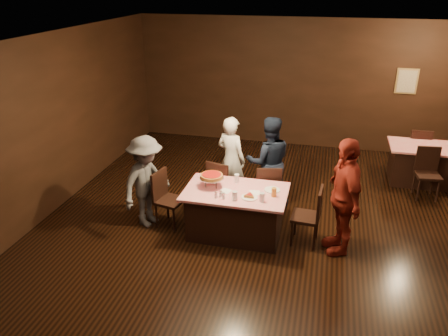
{
  "coord_description": "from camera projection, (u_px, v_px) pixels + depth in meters",
  "views": [
    {
      "loc": [
        0.55,
        -5.27,
        3.84
      ],
      "look_at": [
        -0.97,
        0.96,
        1.0
      ],
      "focal_mm": 35.0,
      "sensor_mm": 36.0,
      "label": 1
    }
  ],
  "objects": [
    {
      "name": "glass_amber",
      "position": [
        274.0,
        192.0,
        6.58
      ],
      "size": [
        0.08,
        0.08,
        0.14
      ],
      "primitive_type": "cylinder",
      "color": "#BF7F26",
      "rests_on": "main_table"
    },
    {
      "name": "plate_with_slice",
      "position": [
        249.0,
        196.0,
        6.56
      ],
      "size": [
        0.25,
        0.25,
        0.06
      ],
      "color": "white",
      "rests_on": "main_table"
    },
    {
      "name": "main_table",
      "position": [
        235.0,
        212.0,
        6.94
      ],
      "size": [
        1.6,
        1.0,
        0.77
      ],
      "primitive_type": "cube",
      "color": "red",
      "rests_on": "ground"
    },
    {
      "name": "condiments",
      "position": [
        220.0,
        195.0,
        6.55
      ],
      "size": [
        0.17,
        0.1,
        0.09
      ],
      "color": "silver",
      "rests_on": "main_table"
    },
    {
      "name": "glass_front_left",
      "position": [
        235.0,
        196.0,
        6.48
      ],
      "size": [
        0.08,
        0.08,
        0.14
      ],
      "primitive_type": "cylinder",
      "color": "silver",
      "rests_on": "main_table"
    },
    {
      "name": "chair_end_right",
      "position": [
        306.0,
        216.0,
        6.66
      ],
      "size": [
        0.45,
        0.45,
        0.95
      ],
      "primitive_type": "cube",
      "rotation": [
        0.0,
        0.0,
        -1.64
      ],
      "color": "black",
      "rests_on": "ground"
    },
    {
      "name": "chair_far_right",
      "position": [
        268.0,
        189.0,
        7.48
      ],
      "size": [
        0.5,
        0.5,
        0.95
      ],
      "primitive_type": "cube",
      "rotation": [
        0.0,
        0.0,
        3.37
      ],
      "color": "black",
      "rests_on": "ground"
    },
    {
      "name": "diner_grey_knit",
      "position": [
        146.0,
        182.0,
        7.07
      ],
      "size": [
        0.87,
        1.13,
        1.55
      ],
      "primitive_type": "imported",
      "rotation": [
        0.0,
        0.0,
        1.24
      ],
      "color": "#525257",
      "rests_on": "ground"
    },
    {
      "name": "glass_front_right",
      "position": [
        262.0,
        197.0,
        6.43
      ],
      "size": [
        0.08,
        0.08,
        0.14
      ],
      "primitive_type": "cylinder",
      "color": "silver",
      "rests_on": "main_table"
    },
    {
      "name": "napkin_center",
      "position": [
        255.0,
        193.0,
        6.72
      ],
      "size": [
        0.19,
        0.19,
        0.01
      ],
      "primitive_type": "cube",
      "rotation": [
        0.0,
        0.0,
        0.21
      ],
      "color": "white",
      "rests_on": "main_table"
    },
    {
      "name": "chair_end_left",
      "position": [
        170.0,
        200.0,
        7.14
      ],
      "size": [
        0.5,
        0.5,
        0.95
      ],
      "primitive_type": "cube",
      "rotation": [
        0.0,
        0.0,
        1.35
      ],
      "color": "black",
      "rests_on": "ground"
    },
    {
      "name": "chair_back_near",
      "position": [
        428.0,
        174.0,
        8.05
      ],
      "size": [
        0.46,
        0.46,
        0.95
      ],
      "primitive_type": "cube",
      "rotation": [
        0.0,
        0.0,
        0.1
      ],
      "color": "black",
      "rests_on": "ground"
    },
    {
      "name": "diner_red_shirt",
      "position": [
        343.0,
        197.0,
        6.32
      ],
      "size": [
        0.74,
        1.14,
        1.8
      ],
      "primitive_type": "imported",
      "rotation": [
        0.0,
        0.0,
        -1.26
      ],
      "color": "maroon",
      "rests_on": "ground"
    },
    {
      "name": "diner_navy_hoodie",
      "position": [
        269.0,
        162.0,
        7.68
      ],
      "size": [
        0.95,
        0.83,
        1.65
      ],
      "primitive_type": "imported",
      "rotation": [
        0.0,
        0.0,
        3.44
      ],
      "color": "black",
      "rests_on": "ground"
    },
    {
      "name": "room",
      "position": [
        281.0,
        123.0,
        5.49
      ],
      "size": [
        10.0,
        10.04,
        3.02
      ],
      "color": "black",
      "rests_on": "ground"
    },
    {
      "name": "pizza_stand",
      "position": [
        212.0,
        176.0,
        6.84
      ],
      "size": [
        0.38,
        0.38,
        0.22
      ],
      "color": "black",
      "rests_on": "main_table"
    },
    {
      "name": "glass_back",
      "position": [
        237.0,
        178.0,
        7.03
      ],
      "size": [
        0.08,
        0.08,
        0.14
      ],
      "primitive_type": "cylinder",
      "color": "silver",
      "rests_on": "main_table"
    },
    {
      "name": "napkin_left",
      "position": [
        226.0,
        191.0,
        6.77
      ],
      "size": [
        0.21,
        0.21,
        0.01
      ],
      "primitive_type": "cube",
      "rotation": [
        0.0,
        0.0,
        -0.35
      ],
      "color": "white",
      "rests_on": "main_table"
    },
    {
      "name": "chair_back_far",
      "position": [
        417.0,
        149.0,
        9.21
      ],
      "size": [
        0.43,
        0.43,
        0.95
      ],
      "primitive_type": "cube",
      "rotation": [
        0.0,
        0.0,
        3.16
      ],
      "color": "black",
      "rests_on": "ground"
    },
    {
      "name": "diner_white_jacket",
      "position": [
        231.0,
        159.0,
        7.88
      ],
      "size": [
        0.68,
        0.58,
        1.59
      ],
      "primitive_type": "imported",
      "rotation": [
        0.0,
        0.0,
        2.72
      ],
      "color": "silver",
      "rests_on": "ground"
    },
    {
      "name": "plate_empty",
      "position": [
        272.0,
        190.0,
        6.79
      ],
      "size": [
        0.25,
        0.25,
        0.01
      ],
      "primitive_type": "cylinder",
      "color": "white",
      "rests_on": "main_table"
    },
    {
      "name": "chair_far_left",
      "position": [
        222.0,
        184.0,
        7.65
      ],
      "size": [
        0.51,
        0.51,
        0.95
      ],
      "primitive_type": "cube",
      "rotation": [
        0.0,
        0.0,
        2.89
      ],
      "color": "black",
      "rests_on": "ground"
    },
    {
      "name": "back_table",
      "position": [
        421.0,
        164.0,
        8.71
      ],
      "size": [
        1.3,
        0.9,
        0.77
      ],
      "primitive_type": "cube",
      "color": "red",
      "rests_on": "ground"
    }
  ]
}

